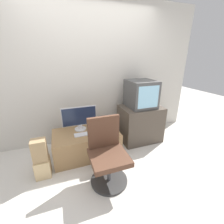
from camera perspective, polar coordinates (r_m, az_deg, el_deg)
name	(u,v)px	position (r m, az deg, el deg)	size (l,w,h in m)	color
ground_plane	(116,180)	(2.31, 1.59, -24.37)	(12.00, 12.00, 0.00)	beige
wall_back	(91,75)	(2.92, -7.89, 13.94)	(4.40, 0.05, 2.60)	beige
desk	(87,143)	(2.69, -9.64, -11.57)	(1.08, 0.64, 0.42)	#937047
side_stand	(140,123)	(3.08, 10.62, -4.26)	(0.78, 0.57, 0.71)	#4C4238
main_monitor	(80,118)	(2.61, -12.27, -2.23)	(0.59, 0.20, 0.41)	silver
keyboard	(84,134)	(2.51, -10.80, -8.32)	(0.30, 0.12, 0.01)	silver
mouse	(96,131)	(2.56, -5.99, -7.17)	(0.06, 0.03, 0.03)	silver
crt_tv	(141,94)	(2.89, 10.96, 6.81)	(0.49, 0.53, 0.50)	#474747
office_chair	(107,155)	(2.08, -1.74, -16.21)	(0.50, 0.50, 0.89)	#333333
cardboard_box_lower	(43,168)	(2.49, -24.81, -18.66)	(0.21, 0.20, 0.27)	#D1B27F
cardboard_box_upper	(39,150)	(2.32, -25.91, -12.97)	(0.19, 0.16, 0.32)	#A3845B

